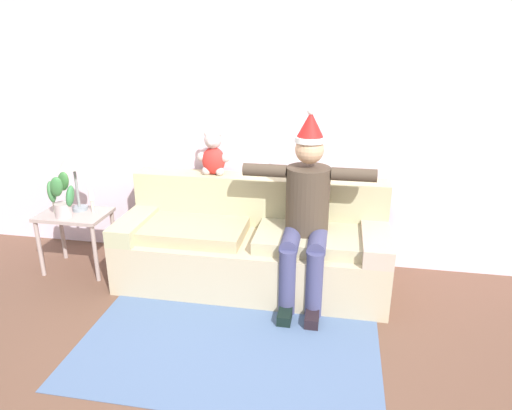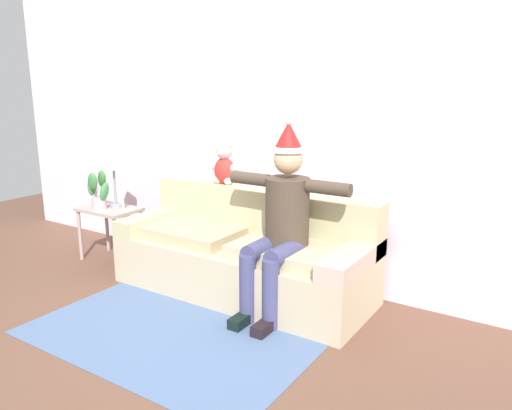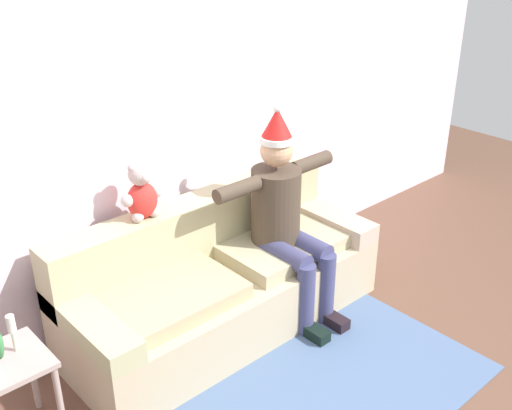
{
  "view_description": "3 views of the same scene",
  "coord_description": "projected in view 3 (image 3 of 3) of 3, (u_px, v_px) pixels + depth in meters",
  "views": [
    {
      "loc": [
        0.67,
        -2.46,
        1.99
      ],
      "look_at": [
        0.07,
        0.8,
        0.77
      ],
      "focal_mm": 32.57,
      "sensor_mm": 36.0,
      "label": 1
    },
    {
      "loc": [
        2.28,
        -2.28,
        1.74
      ],
      "look_at": [
        0.16,
        0.97,
        0.79
      ],
      "focal_mm": 35.0,
      "sensor_mm": 36.0,
      "label": 2
    },
    {
      "loc": [
        -2.21,
        -1.76,
        2.63
      ],
      "look_at": [
        0.23,
        0.93,
        0.87
      ],
      "focal_mm": 43.52,
      "sensor_mm": 36.0,
      "label": 3
    }
  ],
  "objects": [
    {
      "name": "back_wall",
      "position": [
        168.0,
        120.0,
        4.1
      ],
      "size": [
        7.0,
        0.1,
        2.7
      ],
      "primitive_type": "cube",
      "color": "silver",
      "rests_on": "ground_plane"
    },
    {
      "name": "ground_plane",
      "position": [
        334.0,
        400.0,
        3.65
      ],
      "size": [
        10.0,
        10.0,
        0.0
      ],
      "primitive_type": "plane",
      "color": "brown"
    },
    {
      "name": "teddy_bear",
      "position": [
        142.0,
        193.0,
        3.83
      ],
      "size": [
        0.29,
        0.17,
        0.38
      ],
      "color": "red",
      "rests_on": "couch"
    },
    {
      "name": "area_rug",
      "position": [
        331.0,
        398.0,
        3.66
      ],
      "size": [
        2.03,
        1.11,
        0.01
      ],
      "primitive_type": "cube",
      "color": "slate",
      "rests_on": "ground_plane"
    },
    {
      "name": "couch",
      "position": [
        220.0,
        281.0,
        4.21
      ],
      "size": [
        2.2,
        0.85,
        0.85
      ],
      "color": "#BFAD8B",
      "rests_on": "ground_plane"
    },
    {
      "name": "candle_short",
      "position": [
        12.0,
        328.0,
        3.17
      ],
      "size": [
        0.04,
        0.04,
        0.22
      ],
      "color": "beige",
      "rests_on": "side_table"
    },
    {
      "name": "person_seated",
      "position": [
        285.0,
        213.0,
        4.18
      ],
      "size": [
        1.02,
        0.77,
        1.5
      ],
      "color": "#47392C",
      "rests_on": "ground_plane"
    }
  ]
}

